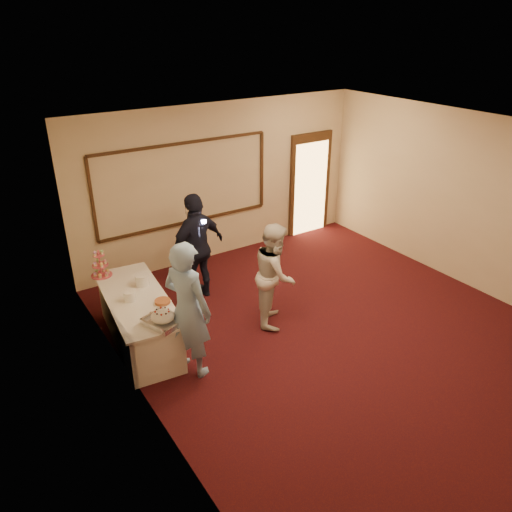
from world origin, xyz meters
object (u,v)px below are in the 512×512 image
at_px(buffet_table, 139,320).
at_px(guest, 197,247).
at_px(man, 188,310).
at_px(woman, 275,274).
at_px(pavlova_tray, 163,318).
at_px(plate_stack_b, 142,280).
at_px(plate_stack_a, 130,296).
at_px(tart, 163,302).
at_px(cupcake_stand, 100,266).

height_order(buffet_table, guest, guest).
height_order(man, woman, man).
bearing_deg(pavlova_tray, plate_stack_b, 81.81).
bearing_deg(buffet_table, plate_stack_a, -162.03).
bearing_deg(woman, tart, 119.35).
height_order(buffet_table, plate_stack_b, plate_stack_b).
bearing_deg(plate_stack_a, buffet_table, 17.97).
bearing_deg(plate_stack_b, pavlova_tray, -98.19).
bearing_deg(man, woman, -102.10).
bearing_deg(woman, cupcake_stand, 92.27).
distance_m(plate_stack_a, tart, 0.48).
relative_size(plate_stack_a, man, 0.09).
distance_m(cupcake_stand, man, 1.98).
xyz_separation_m(plate_stack_b, guest, (1.14, 0.44, 0.07)).
xyz_separation_m(pavlova_tray, tart, (0.20, 0.47, -0.06)).
xyz_separation_m(cupcake_stand, plate_stack_b, (0.42, -0.64, -0.08)).
relative_size(buffet_table, plate_stack_b, 10.33).
bearing_deg(pavlova_tray, buffet_table, 93.36).
xyz_separation_m(plate_stack_a, guest, (1.45, 0.75, 0.09)).
relative_size(buffet_table, woman, 1.33).
distance_m(tart, man, 0.65).
height_order(buffet_table, cupcake_stand, cupcake_stand).
relative_size(pavlova_tray, plate_stack_b, 2.70).
relative_size(man, guest, 1.03).
height_order(cupcake_stand, woman, woman).
relative_size(cupcake_stand, guest, 0.25).
bearing_deg(tart, man, -81.16).
xyz_separation_m(pavlova_tray, guest, (1.30, 1.56, 0.08)).
distance_m(buffet_table, pavlova_tray, 0.96).
relative_size(cupcake_stand, plate_stack_b, 2.22).
height_order(man, guest, man).
relative_size(plate_stack_b, man, 0.11).
xyz_separation_m(pavlova_tray, plate_stack_b, (0.16, 1.12, 0.00)).
bearing_deg(guest, man, 45.16).
xyz_separation_m(buffet_table, man, (0.34, -0.98, 0.57)).
xyz_separation_m(cupcake_stand, woman, (2.21, -1.51, -0.12)).
height_order(tart, man, man).
xyz_separation_m(buffet_table, plate_stack_b, (0.21, 0.28, 0.47)).
bearing_deg(buffet_table, pavlova_tray, -86.64).
distance_m(cupcake_stand, plate_stack_b, 0.77).
distance_m(buffet_table, tart, 0.60).
bearing_deg(guest, woman, 102.37).
distance_m(plate_stack_b, guest, 1.22).
bearing_deg(guest, buffet_table, 13.85).
xyz_separation_m(cupcake_stand, tart, (0.45, -1.29, -0.14)).
height_order(plate_stack_b, woman, woman).
relative_size(pavlova_tray, tart, 2.23).
bearing_deg(woman, plate_stack_b, 100.74).
height_order(buffet_table, pavlova_tray, pavlova_tray).
xyz_separation_m(plate_stack_a, woman, (2.11, -0.56, -0.02)).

